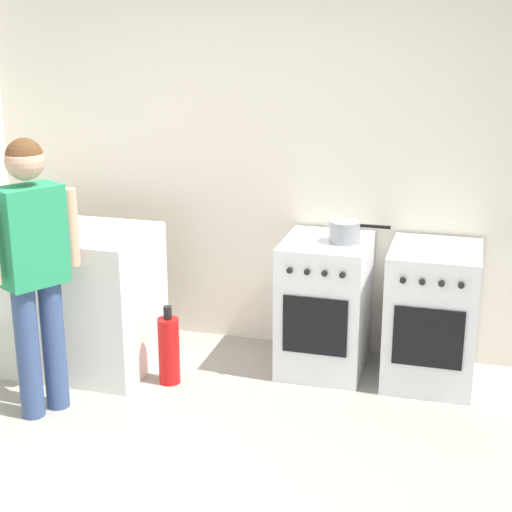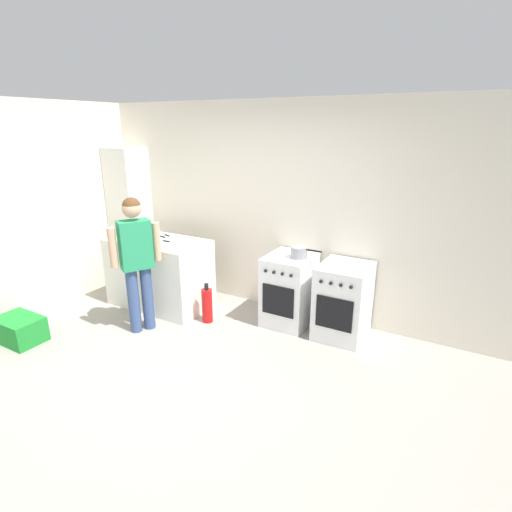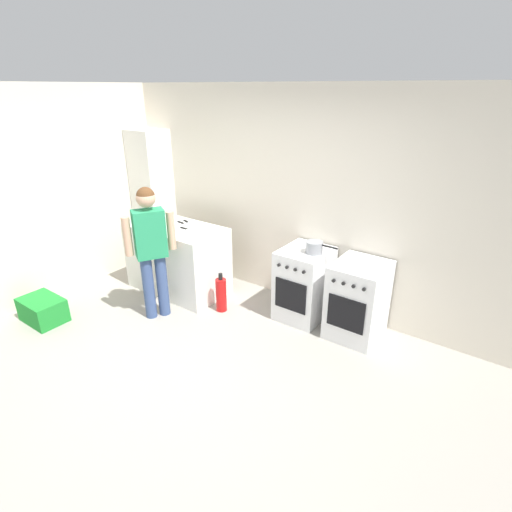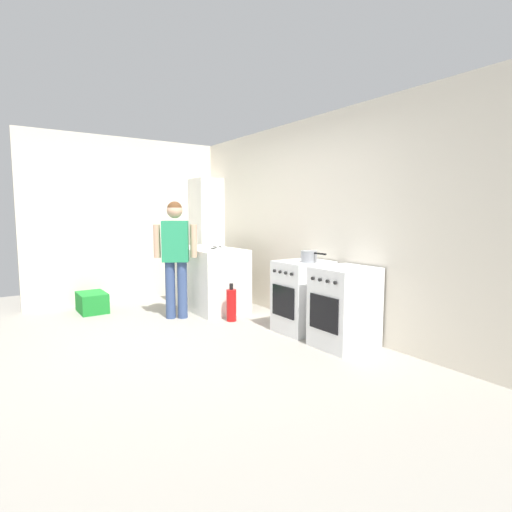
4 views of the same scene
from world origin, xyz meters
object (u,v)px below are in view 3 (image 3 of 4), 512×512
at_px(knife_bread, 189,223).
at_px(recycling_crate_lower, 43,310).
at_px(knife_carving, 176,221).
at_px(larder_cabinet, 153,199).
at_px(pot, 315,247).
at_px(fire_extinguisher, 221,294).
at_px(oven_left, 304,284).
at_px(oven_right, 358,300).
at_px(knife_utility, 187,229).
at_px(person, 151,243).

bearing_deg(knife_bread, recycling_crate_lower, -115.26).
height_order(knife_carving, larder_cabinet, larder_cabinet).
distance_m(pot, knife_carving, 1.96).
xyz_separation_m(pot, fire_extinguisher, (-0.99, -0.46, -0.70)).
distance_m(knife_bread, larder_cabinet, 1.07).
distance_m(oven_left, recycling_crate_lower, 3.08).
xyz_separation_m(fire_extinguisher, recycling_crate_lower, (-1.55, -1.40, -0.08)).
relative_size(oven_right, knife_carving, 2.57).
height_order(knife_utility, recycling_crate_lower, knife_utility).
relative_size(oven_left, knife_bread, 2.51).
relative_size(pot, knife_utility, 1.48).
bearing_deg(knife_utility, oven_left, 14.28).
height_order(knife_bread, larder_cabinet, larder_cabinet).
height_order(pot, fire_extinguisher, pot).
distance_m(oven_left, knife_utility, 1.60).
xyz_separation_m(knife_utility, larder_cabinet, (-1.17, 0.48, 0.10)).
bearing_deg(oven_left, person, -144.55).
relative_size(person, larder_cabinet, 0.78).
relative_size(pot, fire_extinguisher, 0.74).
relative_size(oven_left, person, 0.54).
bearing_deg(oven_left, fire_extinguisher, -151.22).
xyz_separation_m(pot, knife_utility, (-1.60, -0.36, -0.01)).
height_order(knife_bread, fire_extinguisher, knife_bread).
distance_m(knife_utility, larder_cabinet, 1.27).
bearing_deg(fire_extinguisher, knife_bread, 159.33).
relative_size(knife_bread, person, 0.22).
distance_m(oven_right, knife_carving, 2.55).
bearing_deg(person, fire_extinguisher, 44.11).
xyz_separation_m(oven_left, knife_utility, (-1.48, -0.38, 0.48)).
bearing_deg(recycling_crate_lower, knife_carving, 70.57).
relative_size(oven_left, larder_cabinet, 0.42).
bearing_deg(knife_carving, person, -62.19).
height_order(oven_right, recycling_crate_lower, oven_right).
bearing_deg(person, larder_cabinet, 137.88).
height_order(oven_left, pot, pot).
bearing_deg(recycling_crate_lower, oven_left, 37.84).
distance_m(oven_right, fire_extinguisher, 1.62).
relative_size(knife_bread, knife_carving, 1.02).
distance_m(oven_left, knife_carving, 1.91).
bearing_deg(person, pot, 32.88).
distance_m(knife_bread, fire_extinguisher, 1.06).
bearing_deg(pot, person, -147.12).
height_order(knife_bread, recycling_crate_lower, knife_bread).
distance_m(pot, fire_extinguisher, 1.29).
height_order(knife_utility, knife_carving, same).
relative_size(oven_left, oven_right, 1.00).
bearing_deg(larder_cabinet, knife_carving, -21.78).
bearing_deg(person, knife_utility, 95.66).
bearing_deg(fire_extinguisher, pot, 25.01).
bearing_deg(recycling_crate_lower, knife_bread, 64.74).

